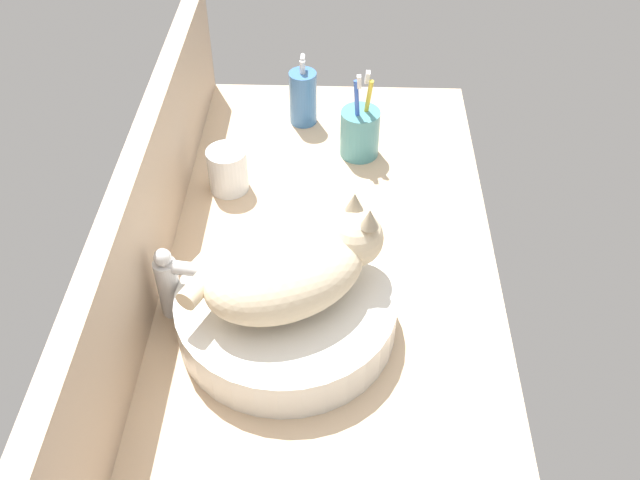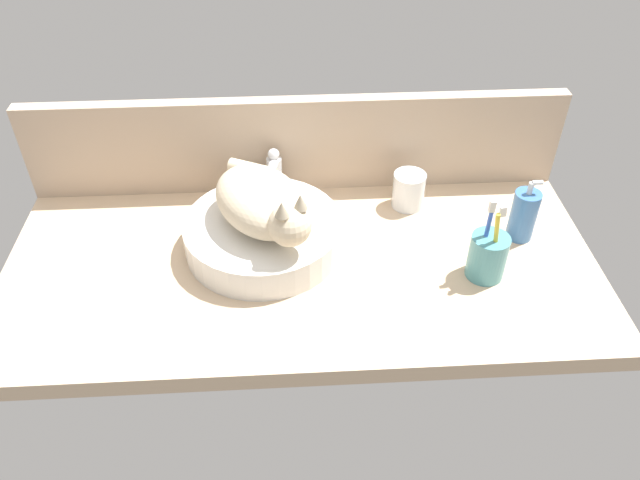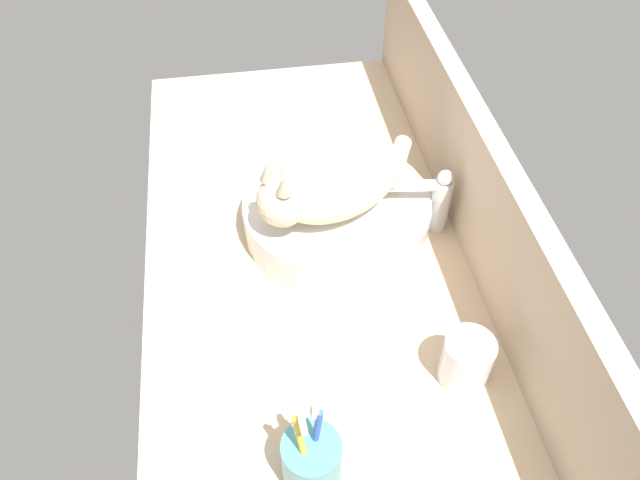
{
  "view_description": "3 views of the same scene",
  "coord_description": "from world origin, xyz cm",
  "px_view_note": "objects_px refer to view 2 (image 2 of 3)",
  "views": [
    {
      "loc": [
        -80.41,
        -2.72,
        88.44
      ],
      "look_at": [
        3.93,
        0.22,
        7.71
      ],
      "focal_mm": 40.0,
      "sensor_mm": 36.0,
      "label": 1
    },
    {
      "loc": [
        -1.89,
        -100.67,
        89.93
      ],
      "look_at": [
        3.75,
        -4.92,
        9.67
      ],
      "focal_mm": 35.0,
      "sensor_mm": 36.0,
      "label": 2
    },
    {
      "loc": [
        71.62,
        -10.88,
        85.14
      ],
      "look_at": [
        1.61,
        0.39,
        7.66
      ],
      "focal_mm": 35.0,
      "sensor_mm": 36.0,
      "label": 3
    }
  ],
  "objects_px": {
    "toothbrush_cup": "(488,255)",
    "water_glass": "(408,192)",
    "cat": "(264,203)",
    "faucet": "(274,175)",
    "sink_basin": "(263,234)",
    "soap_dispenser": "(524,215)"
  },
  "relations": [
    {
      "from": "soap_dispenser",
      "to": "cat",
      "type": "bearing_deg",
      "value": -178.44
    },
    {
      "from": "faucet",
      "to": "toothbrush_cup",
      "type": "bearing_deg",
      "value": -33.72
    },
    {
      "from": "sink_basin",
      "to": "faucet",
      "type": "distance_m",
      "value": 0.18
    },
    {
      "from": "sink_basin",
      "to": "toothbrush_cup",
      "type": "xyz_separation_m",
      "value": [
        0.46,
        -0.12,
        0.02
      ]
    },
    {
      "from": "water_glass",
      "to": "toothbrush_cup",
      "type": "bearing_deg",
      "value": -64.48
    },
    {
      "from": "cat",
      "to": "toothbrush_cup",
      "type": "height_order",
      "value": "cat"
    },
    {
      "from": "cat",
      "to": "soap_dispenser",
      "type": "height_order",
      "value": "cat"
    },
    {
      "from": "cat",
      "to": "faucet",
      "type": "xyz_separation_m",
      "value": [
        0.02,
        0.19,
        -0.06
      ]
    },
    {
      "from": "sink_basin",
      "to": "faucet",
      "type": "bearing_deg",
      "value": 81.87
    },
    {
      "from": "cat",
      "to": "faucet",
      "type": "bearing_deg",
      "value": 84.62
    },
    {
      "from": "faucet",
      "to": "toothbrush_cup",
      "type": "distance_m",
      "value": 0.53
    },
    {
      "from": "sink_basin",
      "to": "toothbrush_cup",
      "type": "height_order",
      "value": "toothbrush_cup"
    },
    {
      "from": "cat",
      "to": "toothbrush_cup",
      "type": "xyz_separation_m",
      "value": [
        0.46,
        -0.1,
        -0.08
      ]
    },
    {
      "from": "toothbrush_cup",
      "to": "cat",
      "type": "bearing_deg",
      "value": 167.03
    },
    {
      "from": "sink_basin",
      "to": "soap_dispenser",
      "type": "relative_size",
      "value": 2.26
    },
    {
      "from": "sink_basin",
      "to": "faucet",
      "type": "relative_size",
      "value": 2.52
    },
    {
      "from": "toothbrush_cup",
      "to": "water_glass",
      "type": "bearing_deg",
      "value": 115.52
    },
    {
      "from": "cat",
      "to": "water_glass",
      "type": "xyz_separation_m",
      "value": [
        0.34,
        0.15,
        -0.09
      ]
    },
    {
      "from": "faucet",
      "to": "soap_dispenser",
      "type": "xyz_separation_m",
      "value": [
        0.55,
        -0.17,
        -0.01
      ]
    },
    {
      "from": "soap_dispenser",
      "to": "toothbrush_cup",
      "type": "xyz_separation_m",
      "value": [
        -0.11,
        -0.12,
        -0.01
      ]
    },
    {
      "from": "cat",
      "to": "faucet",
      "type": "relative_size",
      "value": 2.22
    },
    {
      "from": "sink_basin",
      "to": "toothbrush_cup",
      "type": "relative_size",
      "value": 1.83
    }
  ]
}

